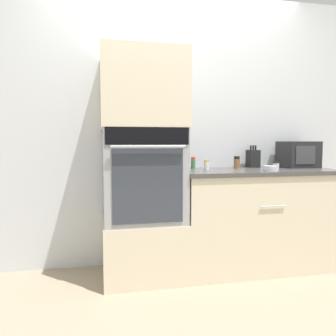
# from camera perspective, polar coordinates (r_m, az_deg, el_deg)

# --- Properties ---
(ground_plane) EXTENTS (12.00, 12.00, 0.00)m
(ground_plane) POSITION_cam_1_polar(r_m,az_deg,el_deg) (2.73, 4.02, -19.98)
(ground_plane) COLOR gray
(wall_back) EXTENTS (8.00, 0.05, 2.50)m
(wall_back) POSITION_cam_1_polar(r_m,az_deg,el_deg) (3.09, 0.95, 6.74)
(wall_back) COLOR silver
(wall_back) RESTS_ON ground_plane
(oven_cabinet_base) EXTENTS (0.67, 0.60, 0.49)m
(oven_cabinet_base) POSITION_cam_1_polar(r_m,az_deg,el_deg) (2.85, -4.33, -13.64)
(oven_cabinet_base) COLOR beige
(oven_cabinet_base) RESTS_ON ground_plane
(wall_oven) EXTENTS (0.65, 0.64, 0.76)m
(wall_oven) POSITION_cam_1_polar(r_m,az_deg,el_deg) (2.72, -4.40, -1.12)
(wall_oven) COLOR #9EA0A5
(wall_oven) RESTS_ON oven_cabinet_base
(oven_cabinet_upper) EXTENTS (0.67, 0.60, 0.61)m
(oven_cabinet_upper) POSITION_cam_1_polar(r_m,az_deg,el_deg) (2.74, -4.50, 13.24)
(oven_cabinet_upper) COLOR beige
(oven_cabinet_upper) RESTS_ON wall_oven
(counter_unit) EXTENTS (1.39, 0.63, 0.89)m
(counter_unit) POSITION_cam_1_polar(r_m,az_deg,el_deg) (3.09, 14.92, -8.43)
(counter_unit) COLOR beige
(counter_unit) RESTS_ON ground_plane
(microwave) EXTENTS (0.32, 0.29, 0.25)m
(microwave) POSITION_cam_1_polar(r_m,az_deg,el_deg) (3.37, 21.71, 2.22)
(microwave) COLOR #232326
(microwave) RESTS_ON counter_unit
(knife_block) EXTENTS (0.10, 0.12, 0.21)m
(knife_block) POSITION_cam_1_polar(r_m,az_deg,el_deg) (3.24, 14.58, 1.62)
(knife_block) COLOR black
(knife_block) RESTS_ON counter_unit
(bowl) EXTENTS (0.12, 0.12, 0.04)m
(bowl) POSITION_cam_1_polar(r_m,az_deg,el_deg) (2.90, 17.46, -0.03)
(bowl) COLOR silver
(bowl) RESTS_ON counter_unit
(condiment_jar_near) EXTENTS (0.04, 0.04, 0.11)m
(condiment_jar_near) POSITION_cam_1_polar(r_m,az_deg,el_deg) (2.97, 4.40, 0.85)
(condiment_jar_near) COLOR #427047
(condiment_jar_near) RESTS_ON counter_unit
(condiment_jar_mid) EXTENTS (0.06, 0.06, 0.11)m
(condiment_jar_mid) POSITION_cam_1_polar(r_m,az_deg,el_deg) (3.07, 11.88, 0.94)
(condiment_jar_mid) COLOR brown
(condiment_jar_mid) RESTS_ON counter_unit
(condiment_jar_far) EXTENTS (0.06, 0.06, 0.07)m
(condiment_jar_far) POSITION_cam_1_polar(r_m,az_deg,el_deg) (3.04, 18.28, 0.42)
(condiment_jar_far) COLOR silver
(condiment_jar_far) RESTS_ON counter_unit
(condiment_jar_back) EXTENTS (0.04, 0.04, 0.09)m
(condiment_jar_back) POSITION_cam_1_polar(r_m,az_deg,el_deg) (2.84, 6.71, 0.48)
(condiment_jar_back) COLOR silver
(condiment_jar_back) RESTS_ON counter_unit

